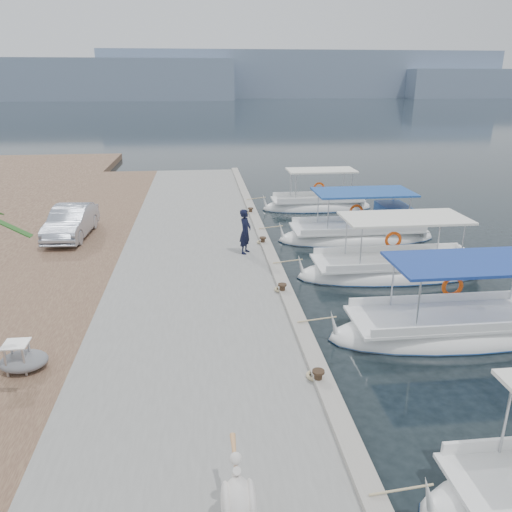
{
  "coord_description": "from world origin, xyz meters",
  "views": [
    {
      "loc": [
        -2.78,
        -12.85,
        6.9
      ],
      "look_at": [
        -1.0,
        3.18,
        1.2
      ],
      "focal_mm": 35.0,
      "sensor_mm": 36.0,
      "label": 1
    }
  ],
  "objects": [
    {
      "name": "concrete_quay",
      "position": [
        -3.0,
        5.0,
        0.25
      ],
      "size": [
        6.0,
        40.0,
        0.5
      ],
      "primitive_type": "cube",
      "color": "gray",
      "rests_on": "ground"
    },
    {
      "name": "folding_table",
      "position": [
        -7.13,
        -2.25,
        1.02
      ],
      "size": [
        0.55,
        0.55,
        0.73
      ],
      "color": "silver",
      "rests_on": "cobblestone_strip"
    },
    {
      "name": "quay_curb",
      "position": [
        -0.22,
        5.0,
        0.56
      ],
      "size": [
        0.44,
        40.0,
        0.12
      ],
      "primitive_type": "cube",
      "color": "#9B968A",
      "rests_on": "concrete_quay"
    },
    {
      "name": "fisherman",
      "position": [
        -1.15,
        5.57,
        1.37
      ],
      "size": [
        0.66,
        0.76,
        1.75
      ],
      "primitive_type": "imported",
      "rotation": [
        0.0,
        0.0,
        1.12
      ],
      "color": "black",
      "rests_on": "concrete_quay"
    },
    {
      "name": "fishing_caique_b",
      "position": [
        4.39,
        -0.79,
        0.12
      ],
      "size": [
        7.6,
        2.43,
        2.83
      ],
      "color": "white",
      "rests_on": "ground"
    },
    {
      "name": "fishing_caique_d",
      "position": [
        4.33,
        8.37,
        0.19
      ],
      "size": [
        7.27,
        2.58,
        2.83
      ],
      "color": "white",
      "rests_on": "ground"
    },
    {
      "name": "mooring_bollards",
      "position": [
        -0.35,
        1.5,
        0.69
      ],
      "size": [
        0.28,
        20.28,
        0.33
      ],
      "color": "black",
      "rests_on": "concrete_quay"
    },
    {
      "name": "pelican",
      "position": [
        -2.41,
        -7.07,
        1.05
      ],
      "size": [
        0.48,
        1.36,
        1.06
      ],
      "color": "tan",
      "rests_on": "concrete_quay"
    },
    {
      "name": "parked_car",
      "position": [
        -8.38,
        8.49,
        1.18
      ],
      "size": [
        1.65,
        4.17,
        1.35
      ],
      "primitive_type": "imported",
      "rotation": [
        0.0,
        0.0,
        -0.05
      ],
      "color": "#A7AFBE",
      "rests_on": "cobblestone_strip"
    },
    {
      "name": "ground",
      "position": [
        0.0,
        0.0,
        0.0
      ],
      "size": [
        400.0,
        400.0,
        0.0
      ],
      "primitive_type": "plane",
      "color": "black",
      "rests_on": "ground"
    },
    {
      "name": "cobblestone_strip",
      "position": [
        -8.0,
        5.0,
        0.25
      ],
      "size": [
        4.0,
        40.0,
        0.5
      ],
      "primitive_type": "cube",
      "color": "brown",
      "rests_on": "ground"
    },
    {
      "name": "fishing_caique_c",
      "position": [
        4.32,
        3.91,
        0.12
      ],
      "size": [
        7.47,
        2.43,
        2.83
      ],
      "color": "white",
      "rests_on": "ground"
    },
    {
      "name": "tarp_bundle",
      "position": [
        -7.06,
        -2.15,
        0.7
      ],
      "size": [
        1.1,
        0.9,
        0.4
      ],
      "primitive_type": "ellipsoid",
      "color": "slate",
      "rests_on": "cobblestone_strip"
    },
    {
      "name": "distant_hills",
      "position": [
        29.61,
        201.49,
        7.61
      ],
      "size": [
        330.0,
        60.0,
        18.0
      ],
      "color": "#7486A1",
      "rests_on": "ground"
    },
    {
      "name": "fishing_caique_e",
      "position": [
        3.71,
        14.17,
        0.13
      ],
      "size": [
        6.25,
        2.05,
        2.83
      ],
      "color": "white",
      "rests_on": "ground"
    }
  ]
}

